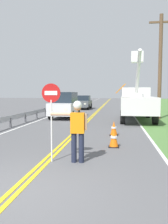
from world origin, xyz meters
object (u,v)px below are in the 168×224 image
object	(u,v)px
oncoming_sedan_second	(83,102)
traffic_cone_lead	(114,138)
utility_bucket_truck	(137,101)
utility_pole_near	(160,65)
traffic_cone_mid	(114,129)
stop_sign_paddle	(51,105)
flagger_worker	(77,127)
oncoming_suv_nearest	(65,105)

from	to	relation	value
oncoming_sedan_second	traffic_cone_lead	distance (m)	20.28
utility_bucket_truck	oncoming_sedan_second	distance (m)	12.20
oncoming_sedan_second	utility_pole_near	bearing A→B (deg)	-52.57
traffic_cone_mid	stop_sign_paddle	bearing A→B (deg)	-111.69
flagger_worker	oncoming_suv_nearest	world-z (taller)	oncoming_suv_nearest
utility_pole_near	traffic_cone_lead	world-z (taller)	utility_pole_near
stop_sign_paddle	oncoming_suv_nearest	xyz separation A→B (m)	(-2.27, 11.81, -0.65)
utility_bucket_truck	traffic_cone_mid	size ratio (longest dim) A/B	9.80
utility_bucket_truck	oncoming_sedan_second	xyz separation A→B (m)	(-5.68, 10.78, -0.57)
stop_sign_paddle	oncoming_sedan_second	bearing A→B (deg)	95.92
utility_bucket_truck	utility_pole_near	distance (m)	3.47
oncoming_suv_nearest	traffic_cone_mid	distance (m)	8.40
oncoming_sedan_second	utility_pole_near	xyz separation A→B (m)	(7.50, -9.79, 3.37)
oncoming_suv_nearest	utility_pole_near	xyz separation A→B (m)	(7.49, 0.37, 3.14)
utility_bucket_truck	utility_pole_near	world-z (taller)	utility_pole_near
oncoming_sedan_second	traffic_cone_mid	bearing A→B (deg)	-76.91
utility_bucket_truck	oncoming_suv_nearest	xyz separation A→B (m)	(-5.68, 0.62, -0.34)
flagger_worker	oncoming_sedan_second	size ratio (longest dim) A/B	0.44
utility_pole_near	traffic_cone_mid	distance (m)	9.26
utility_pole_near	flagger_worker	bearing A→B (deg)	-110.12
utility_bucket_truck	oncoming_suv_nearest	bearing A→B (deg)	173.78
oncoming_suv_nearest	oncoming_sedan_second	world-z (taller)	oncoming_suv_nearest
oncoming_suv_nearest	traffic_cone_mid	xyz separation A→B (m)	(4.06, -7.32, -0.72)
traffic_cone_lead	flagger_worker	bearing A→B (deg)	-116.65
stop_sign_paddle	traffic_cone_mid	size ratio (longest dim) A/B	3.33
stop_sign_paddle	traffic_cone_mid	distance (m)	5.03
utility_pole_near	traffic_cone_mid	bearing A→B (deg)	-114.06
stop_sign_paddle	traffic_cone_mid	world-z (taller)	stop_sign_paddle
stop_sign_paddle	oncoming_suv_nearest	world-z (taller)	stop_sign_paddle
stop_sign_paddle	traffic_cone_mid	xyz separation A→B (m)	(1.79, 4.49, -1.37)
oncoming_suv_nearest	traffic_cone_mid	bearing A→B (deg)	-60.99
traffic_cone_mid	utility_bucket_truck	bearing A→B (deg)	76.41
traffic_cone_mid	traffic_cone_lead	bearing A→B (deg)	-89.29
flagger_worker	oncoming_sedan_second	bearing A→B (deg)	97.91
stop_sign_paddle	utility_bucket_truck	size ratio (longest dim) A/B	0.34
utility_bucket_truck	traffic_cone_mid	world-z (taller)	utility_bucket_truck
stop_sign_paddle	oncoming_suv_nearest	bearing A→B (deg)	100.88
oncoming_sedan_second	traffic_cone_lead	size ratio (longest dim) A/B	5.89
utility_pole_near	traffic_cone_lead	bearing A→B (deg)	-108.68
stop_sign_paddle	traffic_cone_lead	bearing A→B (deg)	49.41
flagger_worker	traffic_cone_lead	xyz separation A→B (m)	(1.05, 2.09, -0.71)
stop_sign_paddle	traffic_cone_lead	xyz separation A→B (m)	(1.82, 2.12, -1.37)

